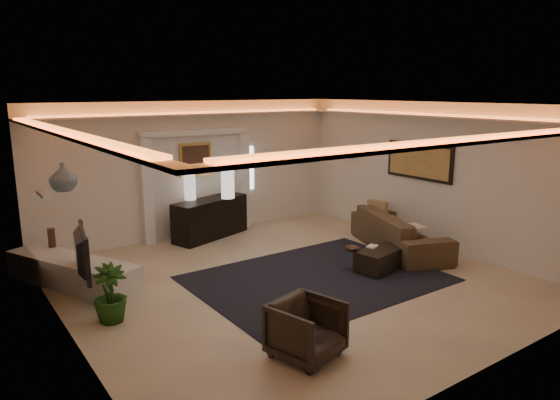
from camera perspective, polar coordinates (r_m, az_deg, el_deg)
floor at (r=8.63m, az=1.23°, el=-9.00°), size 7.00×7.00×0.00m
ceiling at (r=8.04m, az=1.33°, el=10.63°), size 7.00×7.00×0.00m
wall_back at (r=11.18m, az=-9.48°, el=3.47°), size 7.00×0.00×7.00m
wall_front at (r=5.88m, az=22.12°, el=-5.30°), size 7.00×0.00×7.00m
wall_left at (r=6.80m, az=-23.21°, el=-3.07°), size 0.00×7.00×7.00m
wall_right at (r=10.64m, az=16.62°, el=2.68°), size 0.00×7.00×7.00m
cove_soffit at (r=8.06m, az=1.32°, el=8.63°), size 7.00×7.00×0.04m
daylight_slit at (r=11.82m, az=-3.52°, el=3.59°), size 0.25×0.03×1.00m
area_rug at (r=8.71m, az=4.16°, el=-8.78°), size 4.00×3.00×0.01m
pilaster_left at (r=10.70m, az=-14.72°, el=0.94°), size 0.22×0.20×2.20m
pilaster_right at (r=11.69m, az=-4.13°, el=2.25°), size 0.22×0.20×2.20m
alcove_header at (r=10.99m, az=-9.40°, el=7.53°), size 2.52×0.20×0.12m
painting_frame at (r=11.12m, az=-9.45°, el=4.47°), size 0.74×0.04×0.74m
painting_canvas at (r=11.10m, az=-9.39°, el=4.45°), size 0.62×0.02×0.62m
art_panel_frame at (r=10.77m, az=15.35°, el=4.21°), size 0.04×1.64×0.74m
art_panel_gold at (r=10.75m, az=15.27°, el=4.20°), size 0.02×1.50×0.62m
wall_sconce at (r=11.99m, az=8.05°, el=5.22°), size 0.12×0.12×0.22m
wall_niche at (r=8.11m, az=-25.05°, el=0.58°), size 0.10×0.55×0.04m
console at (r=11.05m, az=-7.82°, el=-2.14°), size 1.86×1.08×0.89m
lamp_left at (r=10.90m, az=-10.08°, el=1.30°), size 0.27×0.27×0.54m
lamp_right at (r=10.96m, az=-5.88°, el=1.48°), size 0.29×0.29×0.64m
media_ledge at (r=9.01m, az=-22.25°, el=-7.50°), size 1.64×2.57×0.48m
tv at (r=8.01m, az=-21.96°, el=-5.60°), size 1.21×0.38×0.69m
figurine at (r=9.63m, az=-24.25°, el=-3.83°), size 0.16×0.16×0.33m
ginger_jar at (r=8.11m, az=-23.17°, el=2.38°), size 0.50×0.50×0.41m
plant at (r=7.43m, az=-18.52°, el=-9.94°), size 0.48×0.48×0.81m
sofa at (r=10.35m, az=13.23°, el=-3.50°), size 2.75×1.84×0.75m
throw_blanket at (r=10.05m, az=14.38°, el=-2.99°), size 0.61×0.54×0.06m
throw_pillow at (r=11.26m, az=10.86°, el=-1.19°), size 0.23×0.47×0.45m
coffee_table at (r=9.21m, az=11.23°, el=-6.48°), size 1.02×0.68×0.35m
bowl at (r=8.99m, az=8.03°, el=-5.26°), size 0.28×0.28×0.06m
magazine at (r=9.24m, az=10.34°, el=-4.95°), size 0.26×0.22×0.03m
armchair at (r=6.23m, az=2.99°, el=-14.32°), size 0.91×0.93×0.70m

